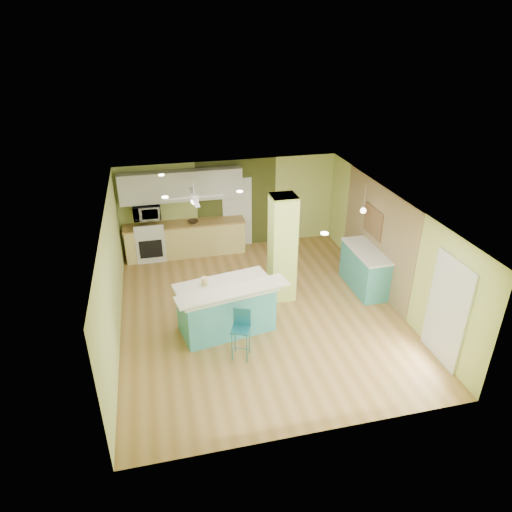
{
  "coord_description": "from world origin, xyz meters",
  "views": [
    {
      "loc": [
        -2.02,
        -8.26,
        5.75
      ],
      "look_at": [
        0.02,
        0.4,
        1.18
      ],
      "focal_mm": 32.0,
      "sensor_mm": 36.0,
      "label": 1
    }
  ],
  "objects_px": {
    "bar_stool": "(241,326)",
    "canister": "(205,281)",
    "peninsula": "(226,307)",
    "fruit_bowl": "(193,222)",
    "side_counter": "(365,269)"
  },
  "relations": [
    {
      "from": "side_counter",
      "to": "canister",
      "type": "distance_m",
      "value": 4.03
    },
    {
      "from": "bar_stool",
      "to": "peninsula",
      "type": "bearing_deg",
      "value": 121.34
    },
    {
      "from": "peninsula",
      "to": "side_counter",
      "type": "height_order",
      "value": "peninsula"
    },
    {
      "from": "bar_stool",
      "to": "canister",
      "type": "xyz_separation_m",
      "value": [
        -0.53,
        1.05,
        0.44
      ]
    },
    {
      "from": "bar_stool",
      "to": "side_counter",
      "type": "relative_size",
      "value": 0.64
    },
    {
      "from": "bar_stool",
      "to": "fruit_bowl",
      "type": "distance_m",
      "value": 4.57
    },
    {
      "from": "fruit_bowl",
      "to": "peninsula",
      "type": "bearing_deg",
      "value": -85.91
    },
    {
      "from": "canister",
      "to": "side_counter",
      "type": "bearing_deg",
      "value": 10.77
    },
    {
      "from": "peninsula",
      "to": "bar_stool",
      "type": "bearing_deg",
      "value": -92.03
    },
    {
      "from": "side_counter",
      "to": "fruit_bowl",
      "type": "relative_size",
      "value": 5.81
    },
    {
      "from": "side_counter",
      "to": "fruit_bowl",
      "type": "bearing_deg",
      "value": 144.0
    },
    {
      "from": "peninsula",
      "to": "canister",
      "type": "distance_m",
      "value": 0.71
    },
    {
      "from": "bar_stool",
      "to": "canister",
      "type": "distance_m",
      "value": 1.26
    },
    {
      "from": "side_counter",
      "to": "canister",
      "type": "height_order",
      "value": "canister"
    },
    {
      "from": "peninsula",
      "to": "canister",
      "type": "xyz_separation_m",
      "value": [
        -0.4,
        0.17,
        0.57
      ]
    }
  ]
}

